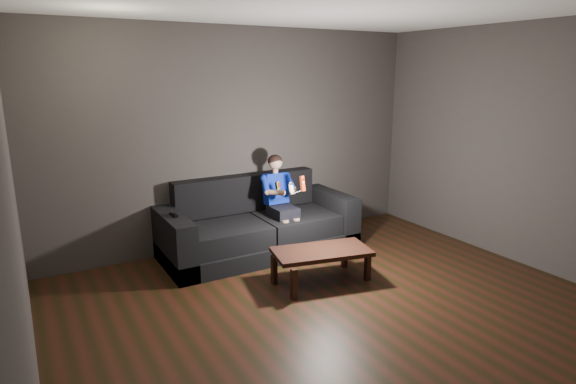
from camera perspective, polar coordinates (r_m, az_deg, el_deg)
floor at (r=4.42m, az=8.66°, el=-15.34°), size 5.00×5.00×0.00m
back_wall at (r=6.06m, az=-5.75°, el=6.33°), size 5.00×0.04×2.70m
left_wall at (r=3.09m, az=-29.64°, el=-3.07°), size 0.04×5.00×2.70m
right_wall at (r=5.84m, az=28.87°, el=4.35°), size 0.04×5.00×2.70m
sofa at (r=5.90m, az=-3.60°, el=-4.36°), size 2.34×1.01×0.90m
child at (r=5.84m, az=-1.01°, el=-0.14°), size 0.42×0.52×1.04m
wii_remote_red at (r=5.49m, az=1.73°, el=1.03°), size 0.05×0.07×0.18m
nunchuk_white at (r=5.43m, az=0.35°, el=0.50°), size 0.06×0.09×0.14m
wii_remote_black at (r=5.36m, az=-13.39°, el=-2.66°), size 0.06×0.16×0.03m
coffee_table at (r=5.06m, az=3.99°, el=-7.34°), size 1.08×0.70×0.36m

